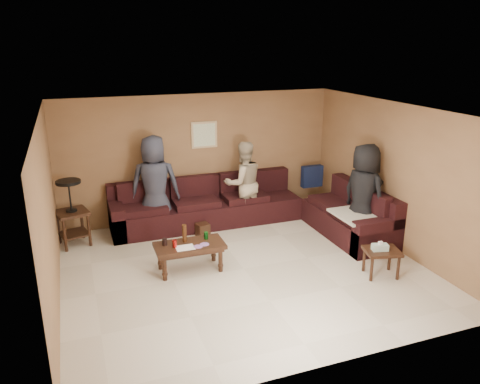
{
  "coord_description": "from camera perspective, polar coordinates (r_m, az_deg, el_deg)",
  "views": [
    {
      "loc": [
        -2.37,
        -6.27,
        3.47
      ],
      "look_at": [
        0.25,
        0.85,
        1.0
      ],
      "focal_mm": 35.0,
      "sensor_mm": 36.0,
      "label": 1
    }
  ],
  "objects": [
    {
      "name": "person_left",
      "position": [
        8.77,
        -10.33,
        0.87
      ],
      "size": [
        1.01,
        0.77,
        1.85
      ],
      "primitive_type": "imported",
      "rotation": [
        0.0,
        0.0,
        2.92
      ],
      "color": "#2A2D3B",
      "rests_on": "ground"
    },
    {
      "name": "room",
      "position": [
        6.94,
        0.48,
        2.94
      ],
      "size": [
        5.6,
        5.5,
        2.5
      ],
      "color": "beige",
      "rests_on": "ground"
    },
    {
      "name": "sectional_sofa",
      "position": [
        8.98,
        1.91,
        -2.47
      ],
      "size": [
        4.65,
        2.9,
        0.97
      ],
      "color": "black",
      "rests_on": "ground"
    },
    {
      "name": "person_middle",
      "position": [
        9.1,
        0.42,
        1.1
      ],
      "size": [
        0.82,
        0.66,
        1.64
      ],
      "primitive_type": "imported",
      "rotation": [
        0.0,
        0.0,
        3.19
      ],
      "color": "tan",
      "rests_on": "ground"
    },
    {
      "name": "end_table_left",
      "position": [
        8.66,
        -19.83,
        -2.27
      ],
      "size": [
        0.63,
        0.63,
        1.19
      ],
      "rotation": [
        0.0,
        0.0,
        0.25
      ],
      "color": "#341C11",
      "rests_on": "ground"
    },
    {
      "name": "waste_bin",
      "position": [
        8.68,
        -4.56,
        -4.65
      ],
      "size": [
        0.25,
        0.25,
        0.26
      ],
      "primitive_type": "cube",
      "rotation": [
        0.0,
        0.0,
        0.19
      ],
      "color": "#341C11",
      "rests_on": "ground"
    },
    {
      "name": "coffee_table",
      "position": [
        7.39,
        -6.19,
        -6.78
      ],
      "size": [
        1.08,
        0.55,
        0.73
      ],
      "rotation": [
        0.0,
        0.0,
        -0.02
      ],
      "color": "#341C11",
      "rests_on": "ground"
    },
    {
      "name": "wall_art",
      "position": [
        9.26,
        -4.38,
        6.97
      ],
      "size": [
        0.52,
        0.04,
        0.52
      ],
      "color": "tan",
      "rests_on": "ground"
    },
    {
      "name": "side_table_right",
      "position": [
        7.5,
        16.86,
        -7.14
      ],
      "size": [
        0.61,
        0.54,
        0.57
      ],
      "rotation": [
        0.0,
        0.0,
        -0.25
      ],
      "color": "#341C11",
      "rests_on": "ground"
    },
    {
      "name": "person_right",
      "position": [
        8.47,
        14.83,
        -0.25
      ],
      "size": [
        0.78,
        1.0,
        1.8
      ],
      "primitive_type": "imported",
      "rotation": [
        0.0,
        0.0,
        1.84
      ],
      "color": "black",
      "rests_on": "ground"
    }
  ]
}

